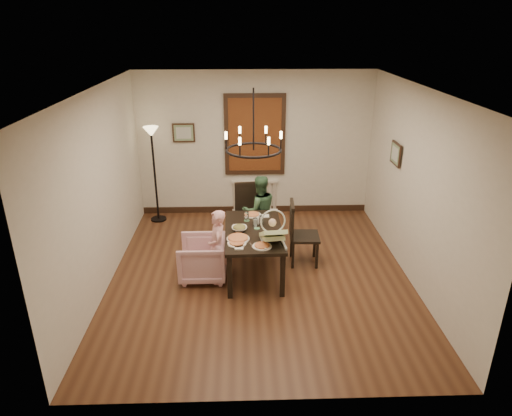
{
  "coord_description": "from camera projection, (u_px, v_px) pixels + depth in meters",
  "views": [
    {
      "loc": [
        -0.26,
        -6.08,
        3.64
      ],
      "look_at": [
        -0.05,
        0.16,
        1.05
      ],
      "focal_mm": 32.0,
      "sensor_mm": 36.0,
      "label": 1
    }
  ],
  "objects": [
    {
      "name": "chair_far",
      "position": [
        249.0,
        213.0,
        7.95
      ],
      "size": [
        0.5,
        0.5,
        1.02
      ],
      "primitive_type": null,
      "rotation": [
        0.0,
        0.0,
        0.13
      ],
      "color": "black",
      "rests_on": "room_shell"
    },
    {
      "name": "picture_back",
      "position": [
        184.0,
        133.0,
        8.63
      ],
      "size": [
        0.42,
        0.03,
        0.36
      ],
      "primitive_type": "cube",
      "color": "black",
      "rests_on": "room_shell"
    },
    {
      "name": "drinking_glass",
      "position": [
        255.0,
        222.0,
        6.93
      ],
      "size": [
        0.07,
        0.07,
        0.14
      ],
      "primitive_type": "cylinder",
      "color": "silver",
      "rests_on": "dining_table"
    },
    {
      "name": "room_shell",
      "position": [
        259.0,
        181.0,
        6.82
      ],
      "size": [
        4.51,
        5.0,
        2.81
      ],
      "color": "brown",
      "rests_on": "ground"
    },
    {
      "name": "dining_table",
      "position": [
        254.0,
        235.0,
        6.87
      ],
      "size": [
        0.89,
        1.54,
        0.71
      ],
      "rotation": [
        0.0,
        0.0,
        0.02
      ],
      "color": "black",
      "rests_on": "room_shell"
    },
    {
      "name": "chandelier",
      "position": [
        254.0,
        150.0,
        6.37
      ],
      "size": [
        0.8,
        0.8,
        0.04
      ],
      "primitive_type": "torus",
      "color": "black",
      "rests_on": "room_shell"
    },
    {
      "name": "window_blinds",
      "position": [
        255.0,
        135.0,
        8.68
      ],
      "size": [
        1.0,
        0.03,
        1.4
      ],
      "primitive_type": "cube",
      "color": "brown",
      "rests_on": "room_shell"
    },
    {
      "name": "floor_lamp",
      "position": [
        155.0,
        176.0,
        8.6
      ],
      "size": [
        0.3,
        0.3,
        1.8
      ],
      "primitive_type": null,
      "color": "black",
      "rests_on": "room_shell"
    },
    {
      "name": "salad_bowl",
      "position": [
        239.0,
        228.0,
        6.82
      ],
      "size": [
        0.28,
        0.28,
        0.07
      ],
      "primitive_type": "imported",
      "color": "white",
      "rests_on": "dining_table"
    },
    {
      "name": "picture_right",
      "position": [
        396.0,
        154.0,
        7.28
      ],
      "size": [
        0.03,
        0.42,
        0.36
      ],
      "primitive_type": "cube",
      "rotation": [
        0.0,
        0.0,
        1.57
      ],
      "color": "black",
      "rests_on": "room_shell"
    },
    {
      "name": "pizza_platter",
      "position": [
        238.0,
        238.0,
        6.54
      ],
      "size": [
        0.33,
        0.33,
        0.04
      ],
      "primitive_type": "cylinder",
      "color": "tan",
      "rests_on": "dining_table"
    },
    {
      "name": "chair_right",
      "position": [
        305.0,
        233.0,
        7.18
      ],
      "size": [
        0.48,
        0.48,
        1.04
      ],
      "primitive_type": null,
      "rotation": [
        0.0,
        0.0,
        1.52
      ],
      "color": "black",
      "rests_on": "room_shell"
    },
    {
      "name": "radiator",
      "position": [
        255.0,
        196.0,
        9.18
      ],
      "size": [
        0.92,
        0.12,
        0.62
      ],
      "primitive_type": null,
      "color": "silver",
      "rests_on": "room_shell"
    },
    {
      "name": "seated_man",
      "position": [
        259.0,
        216.0,
        7.82
      ],
      "size": [
        0.58,
        0.5,
        1.03
      ],
      "primitive_type": "imported",
      "rotation": [
        0.0,
        0.0,
        3.38
      ],
      "color": "#3A6240",
      "rests_on": "room_shell"
    },
    {
      "name": "elderly_woman",
      "position": [
        218.0,
        253.0,
        6.68
      ],
      "size": [
        0.25,
        0.36,
        0.94
      ],
      "primitive_type": "imported",
      "rotation": [
        0.0,
        0.0,
        -1.51
      ],
      "color": "#E5A2A3",
      "rests_on": "room_shell"
    },
    {
      "name": "baby_bouncer",
      "position": [
        273.0,
        232.0,
        6.38
      ],
      "size": [
        0.44,
        0.56,
        0.34
      ],
      "primitive_type": null,
      "rotation": [
        0.0,
        0.0,
        0.12
      ],
      "color": "#D9EFA5",
      "rests_on": "dining_table"
    },
    {
      "name": "armchair",
      "position": [
        202.0,
        258.0,
        6.84
      ],
      "size": [
        0.7,
        0.69,
        0.64
      ],
      "primitive_type": "imported",
      "rotation": [
        0.0,
        0.0,
        -1.57
      ],
      "color": "beige",
      "rests_on": "room_shell"
    }
  ]
}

